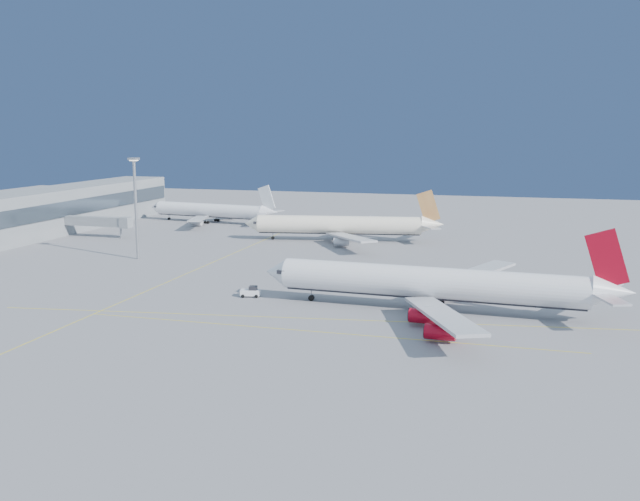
{
  "coord_description": "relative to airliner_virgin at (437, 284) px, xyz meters",
  "views": [
    {
      "loc": [
        37.89,
        -130.06,
        35.32
      ],
      "look_at": [
        -6.55,
        27.83,
        7.0
      ],
      "focal_mm": 40.0,
      "sensor_mm": 36.0,
      "label": 1
    }
  ],
  "objects": [
    {
      "name": "ground",
      "position": [
        -23.2,
        -6.35,
        -5.35
      ],
      "size": [
        500.0,
        500.0,
        0.0
      ],
      "primitive_type": "plane",
      "color": "slate",
      "rests_on": "ground"
    },
    {
      "name": "terminal",
      "position": [
        -138.14,
        78.65,
        2.16
      ],
      "size": [
        18.4,
        110.0,
        15.0
      ],
      "color": "gray",
      "rests_on": "ground"
    },
    {
      "name": "jet_bridge",
      "position": [
        -116.31,
        65.65,
        -0.17
      ],
      "size": [
        23.6,
        3.6,
        6.9
      ],
      "color": "gray",
      "rests_on": "ground"
    },
    {
      "name": "taxiway_lines",
      "position": [
        -37.92,
        -0.0,
        -5.34
      ],
      "size": [
        118.86,
        140.0,
        0.02
      ],
      "color": "yellow",
      "rests_on": "ground"
    },
    {
      "name": "airliner_virgin",
      "position": [
        0.0,
        0.0,
        0.0
      ],
      "size": [
        71.88,
        64.53,
        17.73
      ],
      "rotation": [
        0.0,
        0.0,
        -0.05
      ],
      "color": "white",
      "rests_on": "ground"
    },
    {
      "name": "airliner_etihad",
      "position": [
        -38.52,
        79.72,
        -0.33
      ],
      "size": [
        63.05,
        57.65,
        16.49
      ],
      "rotation": [
        0.0,
        0.0,
        0.16
      ],
      "color": "#F0E4CC",
      "rests_on": "ground"
    },
    {
      "name": "airliner_third",
      "position": [
        -96.61,
        109.28,
        -0.82
      ],
      "size": [
        55.76,
        50.98,
        14.97
      ],
      "rotation": [
        0.0,
        0.0,
        -0.14
      ],
      "color": "white",
      "rests_on": "ground"
    },
    {
      "name": "pushback_tug",
      "position": [
        -39.24,
        1.08,
        -4.28
      ],
      "size": [
        4.41,
        3.17,
        2.3
      ],
      "rotation": [
        0.0,
        0.0,
        0.2
      ],
      "color": "white",
      "rests_on": "ground"
    },
    {
      "name": "light_mast",
      "position": [
        -84.9,
        34.0,
        10.85
      ],
      "size": [
        2.37,
        2.37,
        27.44
      ],
      "color": "gray",
      "rests_on": "ground"
    }
  ]
}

